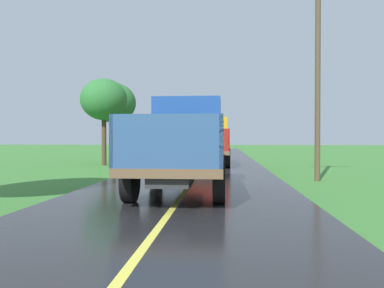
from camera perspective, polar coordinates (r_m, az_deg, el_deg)
name	(u,v)px	position (r m, az deg, el deg)	size (l,w,h in m)	color
banana_truck_near	(185,143)	(11.18, -1.00, 0.21)	(2.38, 5.82, 2.80)	#2D2D30
banana_truck_far	(209,141)	(22.07, 2.64, 0.49)	(2.38, 5.81, 2.80)	#2D2D30
utility_pole_roadside	(318,69)	(14.98, 18.57, 10.75)	(2.44, 0.20, 7.66)	brown
roadside_tree_mid_right	(104,100)	(23.11, -13.24, 6.53)	(2.76, 2.76, 5.18)	#4C3823
roadside_tree_far_left	(114,103)	(26.75, -11.84, 6.09)	(3.10, 3.10, 5.48)	#4C3823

